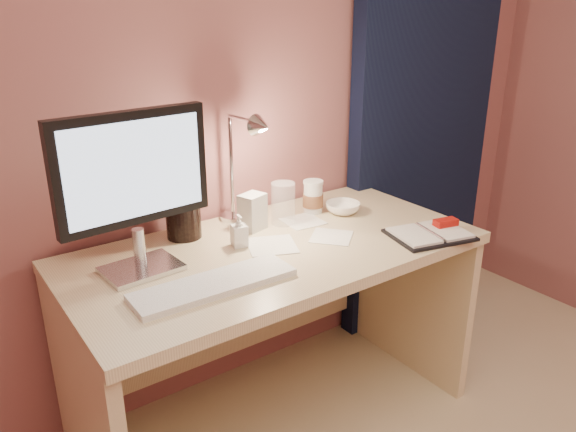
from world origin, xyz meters
TOP-DOWN VIEW (x-y plane):
  - room at (0.95, 1.69)m, footprint 3.50×3.50m
  - desk at (0.00, 1.45)m, footprint 1.40×0.70m
  - monitor at (-0.44, 1.46)m, footprint 0.46×0.18m
  - keyboard at (-0.31, 1.24)m, footprint 0.49×0.15m
  - planner at (0.50, 1.13)m, footprint 0.31×0.26m
  - paper_a at (0.20, 1.33)m, footprint 0.19×0.19m
  - paper_b at (0.21, 1.50)m, footprint 0.15×0.15m
  - paper_c at (-0.01, 1.39)m, footprint 0.21×0.21m
  - coffee_cup at (0.30, 1.56)m, footprint 0.08×0.08m
  - clear_cup at (0.14, 1.54)m, footprint 0.09×0.09m
  - bowl at (0.39, 1.49)m, footprint 0.14×0.14m
  - lotion_bottle at (-0.10, 1.45)m, footprint 0.06×0.06m
  - dark_jar at (-0.21, 1.63)m, footprint 0.12×0.12m
  - product_box at (0.02, 1.55)m, footprint 0.11×0.09m
  - desk_lamp at (-0.00, 1.58)m, footprint 0.12×0.26m

SIDE VIEW (x-z plane):
  - desk at x=0.00m, z-range 0.14..0.87m
  - paper_b at x=0.21m, z-range 0.73..0.73m
  - paper_a at x=0.20m, z-range 0.73..0.73m
  - paper_c at x=-0.01m, z-range 0.73..0.73m
  - keyboard at x=-0.31m, z-range 0.73..0.75m
  - planner at x=0.50m, z-range 0.72..0.76m
  - bowl at x=0.39m, z-range 0.73..0.77m
  - lotion_bottle at x=-0.10m, z-range 0.73..0.84m
  - coffee_cup at x=0.30m, z-range 0.73..0.85m
  - product_box at x=0.02m, z-range 0.73..0.86m
  - clear_cup at x=0.14m, z-range 0.73..0.89m
  - dark_jar at x=-0.21m, z-range 0.73..0.90m
  - desk_lamp at x=0.00m, z-range 0.78..1.20m
  - monitor at x=-0.44m, z-range 0.78..1.27m
  - room at x=0.95m, z-range -0.61..2.89m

